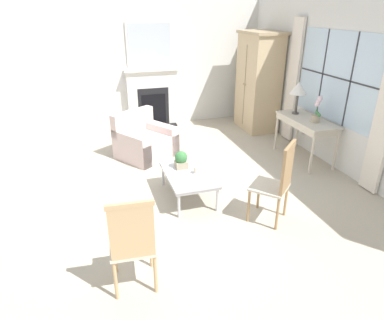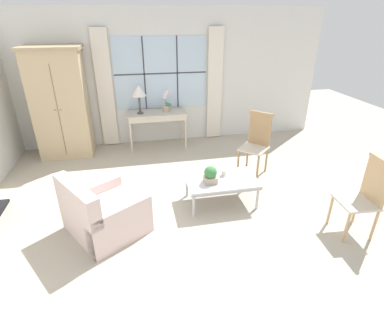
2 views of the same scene
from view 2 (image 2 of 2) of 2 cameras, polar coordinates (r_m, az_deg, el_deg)
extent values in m
plane|color=#B2A893|center=(4.42, -0.83, -10.51)|extent=(14.00, 14.00, 0.00)
cube|color=silver|center=(6.67, -5.93, 15.18)|extent=(7.20, 0.06, 2.80)
cube|color=silver|center=(6.62, -5.94, 16.08)|extent=(1.95, 0.01, 1.48)
cube|color=#2D2D33|center=(6.59, -9.08, 15.86)|extent=(0.02, 0.02, 1.48)
cube|color=#2D2D33|center=(6.66, -2.82, 16.24)|extent=(0.02, 0.02, 1.48)
cube|color=#2D2D33|center=(6.62, -5.94, 16.07)|extent=(1.95, 0.02, 0.02)
cube|color=silver|center=(6.62, -16.19, 12.66)|extent=(0.32, 0.06, 2.40)
cube|color=silver|center=(6.85, 4.33, 13.99)|extent=(0.32, 0.06, 2.40)
cube|color=tan|center=(6.48, -23.66, 9.52)|extent=(0.99, 0.65, 2.07)
cube|color=tan|center=(6.30, -25.45, 18.79)|extent=(1.07, 0.71, 0.06)
cube|color=#74644C|center=(6.18, -24.12, 8.33)|extent=(0.01, 0.01, 1.74)
sphere|color=#997F4C|center=(6.17, -24.65, 8.62)|extent=(0.03, 0.03, 0.03)
sphere|color=#997F4C|center=(6.15, -23.74, 8.73)|extent=(0.03, 0.03, 0.03)
cube|color=beige|center=(6.46, -6.73, 8.90)|extent=(1.23, 0.56, 0.03)
cube|color=beige|center=(6.48, -6.70, 8.35)|extent=(1.19, 0.53, 0.10)
cylinder|color=beige|center=(6.34, -11.56, 4.52)|extent=(0.04, 0.04, 0.74)
cylinder|color=beige|center=(6.43, -1.20, 5.35)|extent=(0.04, 0.04, 0.74)
cylinder|color=beige|center=(6.78, -11.63, 5.95)|extent=(0.04, 0.04, 0.74)
cylinder|color=beige|center=(6.87, -1.92, 6.72)|extent=(0.04, 0.04, 0.74)
cylinder|color=#4C4742|center=(6.41, -9.82, 8.83)|extent=(0.13, 0.13, 0.02)
cylinder|color=#4C4742|center=(6.36, -9.94, 10.43)|extent=(0.05, 0.05, 0.35)
cone|color=white|center=(6.29, -10.14, 12.89)|extent=(0.31, 0.31, 0.21)
cylinder|color=tan|center=(6.46, -4.93, 9.72)|extent=(0.15, 0.15, 0.13)
cylinder|color=#38753D|center=(6.40, -5.01, 11.66)|extent=(0.01, 0.01, 0.33)
cube|color=#38753D|center=(6.44, -4.55, 10.63)|extent=(0.14, 0.02, 0.09)
sphere|color=silver|center=(6.41, -5.27, 11.81)|extent=(0.08, 0.08, 0.08)
sphere|color=silver|center=(6.40, -5.04, 12.33)|extent=(0.08, 0.08, 0.08)
sphere|color=silver|center=(6.39, -4.82, 12.86)|extent=(0.08, 0.08, 0.08)
cube|color=beige|center=(4.21, -15.93, -10.30)|extent=(1.21, 1.23, 0.41)
cube|color=beige|center=(3.87, -21.08, -7.18)|extent=(0.63, 0.86, 0.41)
cube|color=beige|center=(4.45, -18.36, -7.46)|extent=(0.82, 0.63, 0.55)
cube|color=beige|center=(3.91, -13.38, -11.84)|extent=(0.82, 0.63, 0.55)
cube|color=beige|center=(5.46, 11.65, 2.15)|extent=(0.62, 0.62, 0.03)
cube|color=#9E7A51|center=(5.52, 12.80, 5.65)|extent=(0.30, 0.32, 0.57)
cube|color=#9E7A51|center=(5.43, 13.11, 8.65)|extent=(0.32, 0.34, 0.05)
cylinder|color=#9E7A51|center=(5.34, 12.42, -1.42)|extent=(0.04, 0.04, 0.46)
cylinder|color=#9E7A51|center=(5.47, 8.80, -0.38)|extent=(0.04, 0.04, 0.46)
cylinder|color=#9E7A51|center=(5.66, 13.98, 0.03)|extent=(0.04, 0.04, 0.46)
cylinder|color=#9E7A51|center=(5.78, 10.52, 0.98)|extent=(0.04, 0.04, 0.46)
cube|color=beige|center=(4.40, 28.73, -7.02)|extent=(0.47, 0.47, 0.03)
cube|color=tan|center=(4.39, 31.64, -3.55)|extent=(0.06, 0.41, 0.54)
cube|color=tan|center=(4.27, 32.53, -0.16)|extent=(0.07, 0.43, 0.05)
cylinder|color=tan|center=(4.30, 27.35, -11.37)|extent=(0.04, 0.04, 0.45)
cylinder|color=tan|center=(4.55, 24.81, -8.64)|extent=(0.04, 0.04, 0.45)
cylinder|color=tan|center=(4.51, 31.41, -10.54)|extent=(0.04, 0.04, 0.45)
cylinder|color=tan|center=(4.75, 28.75, -8.00)|extent=(0.04, 0.04, 0.45)
cube|color=#BCBCC1|center=(4.52, 5.63, -3.80)|extent=(1.06, 0.65, 0.03)
cube|color=#A0A0A4|center=(4.53, 5.62, -4.16)|extent=(1.04, 0.63, 0.04)
cylinder|color=#BCBCC1|center=(4.29, 0.34, -8.59)|extent=(0.04, 0.04, 0.38)
cylinder|color=#BCBCC1|center=(4.56, 12.36, -7.03)|extent=(0.04, 0.04, 0.38)
cylinder|color=#BCBCC1|center=(4.75, -1.01, -4.93)|extent=(0.04, 0.04, 0.38)
cylinder|color=#BCBCC1|center=(4.99, 9.95, -3.73)|extent=(0.04, 0.04, 0.38)
cube|color=tan|center=(4.40, 3.52, -3.67)|extent=(0.18, 0.18, 0.10)
sphere|color=#38753D|center=(4.34, 3.56, -2.38)|extent=(0.19, 0.19, 0.19)
cylinder|color=silver|center=(4.61, 6.04, -2.94)|extent=(0.10, 0.10, 0.01)
cylinder|color=beige|center=(4.58, 6.06, -2.42)|extent=(0.07, 0.07, 0.08)
cylinder|color=black|center=(4.56, 6.09, -1.89)|extent=(0.00, 0.00, 0.01)
camera|label=1|loc=(6.00, 56.74, 14.67)|focal=32.00mm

